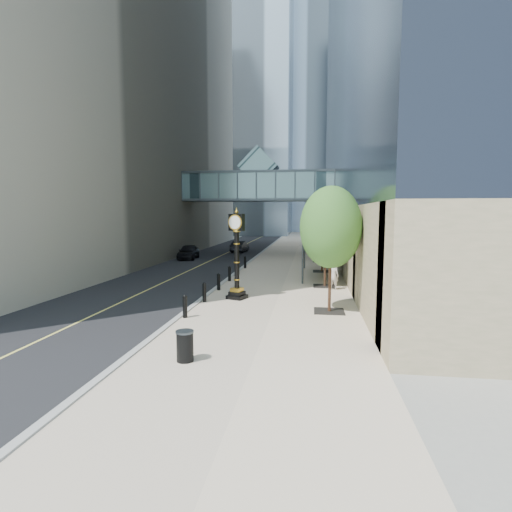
# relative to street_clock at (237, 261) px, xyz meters

# --- Properties ---
(ground) EXTENTS (320.00, 320.00, 0.00)m
(ground) POSITION_rel_street_clock_xyz_m (1.18, -5.18, -2.11)
(ground) COLOR gray
(ground) RESTS_ON ground
(road) EXTENTS (8.00, 180.00, 0.02)m
(road) POSITION_rel_street_clock_xyz_m (-5.82, 34.82, -2.10)
(road) COLOR black
(road) RESTS_ON ground
(sidewalk) EXTENTS (8.00, 180.00, 0.06)m
(sidewalk) POSITION_rel_street_clock_xyz_m (2.18, 34.82, -2.08)
(sidewalk) COLOR tan
(sidewalk) RESTS_ON ground
(curb) EXTENTS (0.25, 180.00, 0.07)m
(curb) POSITION_rel_street_clock_xyz_m (-1.82, 34.82, -2.07)
(curb) COLOR gray
(curb) RESTS_ON ground
(midrise_left) EXTENTS (20.00, 58.00, 40.00)m
(midrise_left) POSITION_rel_street_clock_xyz_m (-19.82, 19.82, 17.89)
(midrise_left) COLOR #B3AA8C
(midrise_left) RESTS_ON ground
(distant_tower_a) EXTENTS (24.00, 22.00, 78.00)m
(distant_tower_a) POSITION_rel_street_clock_xyz_m (-12.82, 69.82, 36.89)
(distant_tower_a) COLOR #A5BACF
(distant_tower_a) RESTS_ON ground
(distant_tower_b) EXTENTS (26.00, 24.00, 90.00)m
(distant_tower_b) POSITION_rel_street_clock_xyz_m (10.18, 89.82, 42.89)
(distant_tower_b) COLOR #A5BACF
(distant_tower_b) RESTS_ON ground
(distant_tower_c) EXTENTS (22.00, 22.00, 65.00)m
(distant_tower_c) POSITION_rel_street_clock_xyz_m (-4.82, 114.82, 30.39)
(distant_tower_c) COLOR #A5BACF
(distant_tower_c) RESTS_ON ground
(skywalk) EXTENTS (17.00, 4.20, 5.80)m
(skywalk) POSITION_rel_street_clock_xyz_m (-1.82, 22.82, 5.61)
(skywalk) COLOR slate
(skywalk) RESTS_ON ground
(entrance_canopy) EXTENTS (3.00, 8.00, 4.38)m
(entrance_canopy) POSITION_rel_street_clock_xyz_m (4.65, 8.82, 2.09)
(entrance_canopy) COLOR #383F44
(entrance_canopy) RESTS_ON ground
(bollard_row) EXTENTS (0.20, 16.20, 0.90)m
(bollard_row) POSITION_rel_street_clock_xyz_m (-1.52, 3.82, -1.60)
(bollard_row) COLOR black
(bollard_row) RESTS_ON sidewalk
(street_trees) EXTENTS (2.82, 28.80, 5.80)m
(street_trees) POSITION_rel_street_clock_xyz_m (4.78, 10.72, 1.55)
(street_trees) COLOR black
(street_trees) RESTS_ON sidewalk
(street_clock) EXTENTS (1.14, 1.14, 4.72)m
(street_clock) POSITION_rel_street_clock_xyz_m (0.00, 0.00, 0.00)
(street_clock) COLOR black
(street_clock) RESTS_ON sidewalk
(trash_bin) EXTENTS (0.57, 0.57, 0.90)m
(trash_bin) POSITION_rel_street_clock_xyz_m (0.10, -9.18, -1.60)
(trash_bin) COLOR black
(trash_bin) RESTS_ON sidewalk
(pedestrian) EXTENTS (0.73, 0.61, 1.70)m
(pedestrian) POSITION_rel_street_clock_xyz_m (5.25, 3.34, -1.20)
(pedestrian) COLOR beige
(pedestrian) RESTS_ON sidewalk
(car_near) EXTENTS (2.12, 4.41, 1.45)m
(car_near) POSITION_rel_street_clock_xyz_m (-8.40, 18.16, -1.36)
(car_near) COLOR black
(car_near) RESTS_ON road
(car_far) EXTENTS (1.68, 4.15, 1.34)m
(car_far) POSITION_rel_street_clock_xyz_m (-4.51, 25.89, -1.42)
(car_far) COLOR black
(car_far) RESTS_ON road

